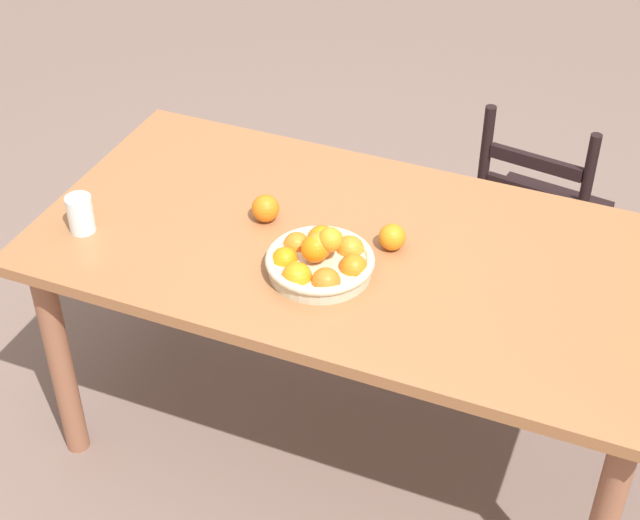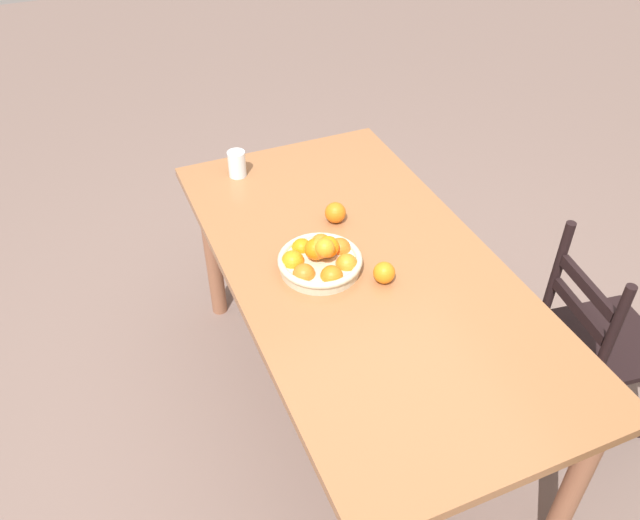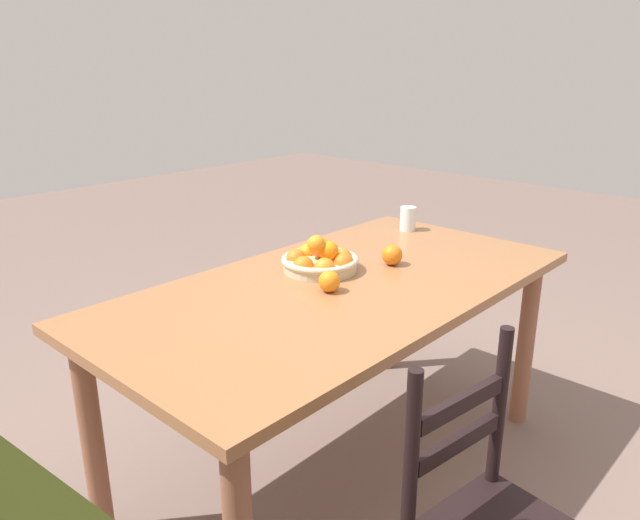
{
  "view_description": "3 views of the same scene",
  "coord_description": "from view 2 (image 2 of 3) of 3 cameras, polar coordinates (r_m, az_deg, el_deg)",
  "views": [
    {
      "loc": [
        0.73,
        -2.02,
        2.39
      ],
      "look_at": [
        -0.05,
        -0.15,
        0.82
      ],
      "focal_mm": 54.95,
      "sensor_mm": 36.0,
      "label": 1
    },
    {
      "loc": [
        1.51,
        -0.81,
        2.22
      ],
      "look_at": [
        -0.05,
        -0.15,
        0.82
      ],
      "focal_mm": 36.43,
      "sensor_mm": 36.0,
      "label": 2
    },
    {
      "loc": [
        1.52,
        1.29,
        1.52
      ],
      "look_at": [
        -0.05,
        -0.15,
        0.82
      ],
      "focal_mm": 33.9,
      "sensor_mm": 36.0,
      "label": 3
    }
  ],
  "objects": [
    {
      "name": "chair_near_window",
      "position": [
        2.68,
        23.12,
        -6.74
      ],
      "size": [
        0.45,
        0.45,
        0.89
      ],
      "rotation": [
        0.0,
        0.0,
        3.0
      ],
      "color": "black",
      "rests_on": "ground"
    },
    {
      "name": "drinking_glass",
      "position": [
        2.7,
        -7.31,
        8.38
      ],
      "size": [
        0.07,
        0.07,
        0.11
      ],
      "primitive_type": "cylinder",
      "color": "silver",
      "rests_on": "dining_table"
    },
    {
      "name": "orange_loose_0",
      "position": [
        2.16,
        5.66,
        -1.12
      ],
      "size": [
        0.07,
        0.07,
        0.07
      ],
      "primitive_type": "sphere",
      "color": "orange",
      "rests_on": "dining_table"
    },
    {
      "name": "dining_table",
      "position": [
        2.3,
        3.83,
        -2.45
      ],
      "size": [
        1.78,
        0.91,
        0.78
      ],
      "color": "#98623B",
      "rests_on": "ground"
    },
    {
      "name": "orange_loose_1",
      "position": [
        2.42,
        1.36,
        4.18
      ],
      "size": [
        0.08,
        0.08,
        0.08
      ],
      "primitive_type": "sphere",
      "color": "orange",
      "rests_on": "dining_table"
    },
    {
      "name": "ground_plane",
      "position": [
        2.8,
        3.22,
        -12.8
      ],
      "size": [
        12.0,
        12.0,
        0.0
      ],
      "primitive_type": "plane",
      "color": "#735D55"
    },
    {
      "name": "fruit_bowl",
      "position": [
        2.2,
        0.02,
        0.03
      ],
      "size": [
        0.29,
        0.29,
        0.14
      ],
      "color": "beige",
      "rests_on": "dining_table"
    }
  ]
}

